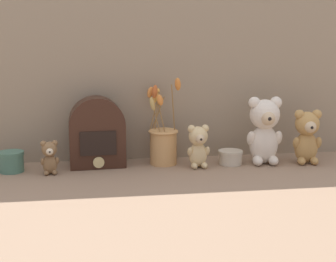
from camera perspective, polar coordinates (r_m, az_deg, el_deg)
The scene contains 10 objects.
ground_plane at distance 1.89m, azimuth 0.09°, elevation -4.14°, with size 4.00×4.00×0.00m, color #8E7056.
backdrop_wall at distance 2.00m, azimuth -0.63°, elevation 6.33°, with size 1.74×0.02×0.66m.
teddy_bear_large at distance 1.96m, azimuth 10.64°, elevation 0.21°, with size 0.14×0.13×0.26m.
teddy_bear_medium at distance 2.01m, azimuth 15.18°, elevation -0.49°, with size 0.11×0.10×0.21m.
teddy_bear_small at distance 1.89m, azimuth 3.40°, elevation -1.62°, with size 0.09×0.08×0.16m.
teddy_bear_tiny at distance 1.85m, azimuth -12.98°, elevation -2.78°, with size 0.07×0.06×0.12m.
flower_vase at distance 1.93m, azimuth -0.57°, elevation -1.12°, with size 0.13×0.15×0.33m.
vintage_radio at distance 1.91m, azimuth -7.88°, elevation -0.31°, with size 0.21×0.12×0.26m.
decorative_tin_tall at distance 1.96m, azimuth 6.93°, elevation -2.90°, with size 0.09×0.09×0.05m.
decorative_tin_short at distance 1.92m, azimuth -16.96°, elevation -3.26°, with size 0.09×0.09×0.07m.
Camera 1 is at (-0.27, -1.81, 0.50)m, focal length 55.00 mm.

